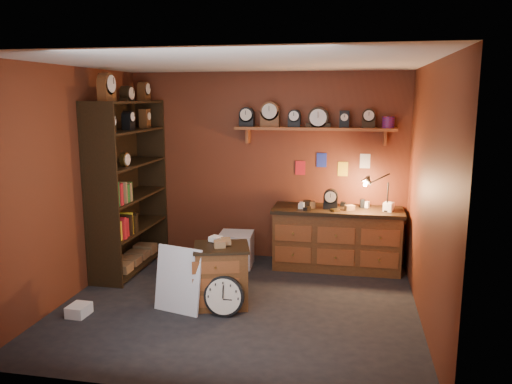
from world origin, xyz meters
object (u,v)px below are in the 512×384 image
object	(u,v)px
workbench	(337,235)
low_cabinet	(222,273)
big_round_clock	(224,296)
shelving_unit	(126,179)

from	to	relation	value
workbench	low_cabinet	xyz separation A→B (m)	(-1.24, -1.52, -0.09)
low_cabinet	big_round_clock	size ratio (longest dim) A/B	1.77
big_round_clock	workbench	bearing A→B (deg)	57.36
shelving_unit	low_cabinet	bearing A→B (deg)	-32.69
shelving_unit	workbench	distance (m)	2.99
workbench	low_cabinet	bearing A→B (deg)	-129.20
workbench	big_round_clock	size ratio (longest dim) A/B	3.96
shelving_unit	workbench	size ratio (longest dim) A/B	1.46
shelving_unit	big_round_clock	xyz separation A→B (m)	(1.70, -1.29, -1.04)
shelving_unit	workbench	xyz separation A→B (m)	(2.84, 0.49, -0.78)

